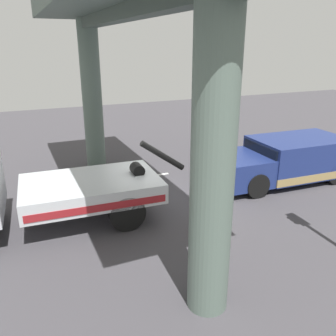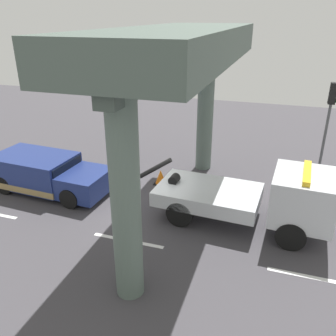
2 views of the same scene
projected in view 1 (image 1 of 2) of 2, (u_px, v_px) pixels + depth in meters
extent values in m
cube|color=#423F44|center=(162.00, 204.00, 11.26)|extent=(60.00, 40.00, 0.10)
cube|color=silver|center=(264.00, 158.00, 15.66)|extent=(2.60, 0.16, 0.01)
cube|color=silver|center=(137.00, 178.00, 13.34)|extent=(2.60, 0.16, 0.01)
cube|color=silver|center=(91.00, 188.00, 10.01)|extent=(3.97, 2.62, 0.55)
cube|color=maroon|center=(99.00, 208.00, 8.98)|extent=(3.64, 0.23, 0.20)
cylinder|color=black|center=(163.00, 156.00, 10.50)|extent=(1.42, 0.26, 1.07)
cylinder|color=black|center=(137.00, 170.00, 10.35)|extent=(0.39, 0.47, 0.36)
cylinder|color=black|center=(127.00, 213.00, 9.49)|extent=(1.02, 0.38, 1.00)
cylinder|color=black|center=(111.00, 186.00, 11.33)|extent=(1.02, 0.38, 1.00)
cube|color=navy|center=(298.00, 155.00, 13.05)|extent=(3.58, 2.40, 1.35)
cube|color=navy|center=(238.00, 169.00, 12.25)|extent=(1.85, 2.21, 0.95)
cube|color=black|center=(260.00, 153.00, 12.37)|extent=(0.17, 1.94, 0.59)
cube|color=#9E8451|center=(297.00, 168.00, 13.22)|extent=(3.60, 2.41, 0.28)
cylinder|color=black|center=(257.00, 185.00, 11.55)|extent=(0.85, 0.33, 0.84)
cylinder|color=black|center=(228.00, 168.00, 13.24)|extent=(0.85, 0.33, 0.84)
cylinder|color=black|center=(336.00, 173.00, 12.69)|extent=(0.85, 0.33, 0.84)
cylinder|color=black|center=(300.00, 158.00, 14.38)|extent=(0.85, 0.33, 0.84)
cylinder|color=#596B60|center=(213.00, 165.00, 5.91)|extent=(0.78, 0.78, 5.76)
cylinder|color=#596B60|center=(92.00, 97.00, 13.86)|extent=(0.78, 0.78, 5.76)
cube|color=#3E4A43|center=(124.00, 13.00, 8.99)|extent=(0.50, 10.83, 0.36)
cone|color=orange|center=(208.00, 220.00, 9.43)|extent=(0.51, 0.51, 0.67)
cube|color=black|center=(207.00, 231.00, 9.53)|extent=(0.57, 0.57, 0.03)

